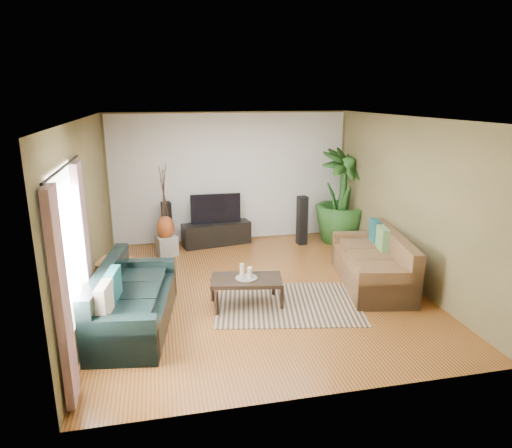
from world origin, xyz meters
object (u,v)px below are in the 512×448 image
object	(u,v)px
tv_stand	(216,234)
side_table	(114,276)
pedestal	(167,245)
sofa_left	(134,297)
television	(216,208)
speaker_right	(302,220)
coffee_table	(247,292)
vase	(166,228)
speaker_left	(167,225)
potted_plant	(342,197)
sofa_right	(372,259)

from	to	relation	value
tv_stand	side_table	world-z (taller)	side_table
pedestal	sofa_left	bearing A→B (deg)	-99.69
television	speaker_right	distance (m)	1.81
coffee_table	side_table	distance (m)	2.17
vase	side_table	bearing A→B (deg)	-118.16
speaker_left	side_table	xyz separation A→B (m)	(-0.89, -2.05, -0.22)
sofa_left	pedestal	xyz separation A→B (m)	(0.48, 2.84, -0.24)
television	vase	world-z (taller)	television
tv_stand	pedestal	world-z (taller)	tv_stand
television	pedestal	xyz separation A→B (m)	(-1.03, -0.43, -0.59)
vase	coffee_table	bearing A→B (deg)	-66.46
coffee_table	speaker_right	world-z (taller)	speaker_right
speaker_right	pedestal	world-z (taller)	speaker_right
speaker_right	side_table	world-z (taller)	speaker_right
speaker_right	vase	xyz separation A→B (m)	(-2.79, -0.08, 0.03)
potted_plant	side_table	size ratio (longest dim) A/B	3.81
tv_stand	potted_plant	bearing A→B (deg)	-17.59
television	side_table	world-z (taller)	television
vase	sofa_left	bearing A→B (deg)	-99.69
coffee_table	side_table	xyz separation A→B (m)	(-1.96, 0.93, 0.04)
side_table	sofa_right	bearing A→B (deg)	-7.94
television	speaker_left	world-z (taller)	television
tv_stand	side_table	xyz separation A→B (m)	(-1.89, -2.01, 0.02)
speaker_left	pedestal	xyz separation A→B (m)	(-0.03, -0.45, -0.29)
speaker_left	tv_stand	bearing A→B (deg)	-17.31
speaker_left	side_table	bearing A→B (deg)	-128.79
side_table	vase	bearing A→B (deg)	61.84
sofa_left	sofa_right	bearing A→B (deg)	-71.53
speaker_left	potted_plant	xyz separation A→B (m)	(3.61, -0.37, 0.50)
television	vase	distance (m)	1.14
television	vase	bearing A→B (deg)	-157.29
sofa_left	potted_plant	distance (m)	5.08
coffee_table	television	world-z (taller)	television
pedestal	television	bearing A→B (deg)	22.71
speaker_right	side_table	bearing A→B (deg)	-160.95
tv_stand	sofa_left	bearing A→B (deg)	-125.30
speaker_left	sofa_left	bearing A→B (deg)	-114.26
sofa_right	speaker_left	distance (m)	4.17
speaker_left	pedestal	distance (m)	0.53
coffee_table	potted_plant	size ratio (longest dim) A/B	0.53
television	pedestal	world-z (taller)	television
sofa_left	pedestal	bearing A→B (deg)	-1.23
sofa_left	sofa_right	world-z (taller)	same
sofa_left	sofa_right	size ratio (longest dim) A/B	1.00
sofa_left	side_table	bearing A→B (deg)	25.20
coffee_table	pedestal	xyz separation A→B (m)	(-1.10, 2.53, -0.03)
speaker_left	vase	distance (m)	0.45
sofa_left	television	bearing A→B (deg)	-16.43
sofa_left	pedestal	distance (m)	2.89
coffee_table	side_table	world-z (taller)	side_table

